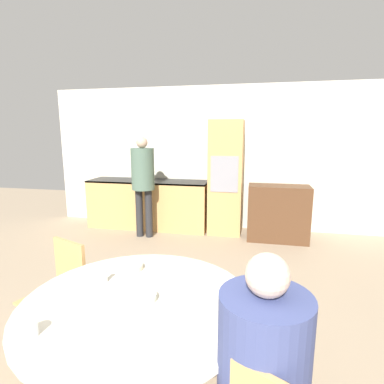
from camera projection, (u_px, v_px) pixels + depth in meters
The scene contains 12 objects.
wall_back at pixel (218, 158), 5.55m from camera, with size 6.43×0.05×2.60m.
kitchen_counter at pixel (149, 203), 5.63m from camera, with size 2.23×0.60×0.89m.
oven_unit at pixel (226, 178), 5.24m from camera, with size 0.57×0.59×1.97m.
sideboard at pixel (278, 213), 4.91m from camera, with size 0.97×0.45×0.92m.
dining_table at pixel (140, 332), 1.84m from camera, with size 1.39×1.39×0.75m.
chair_far_left at pixel (61, 288), 2.44m from camera, with size 0.52×0.52×0.87m.
person_seated at pixel (263, 374), 1.28m from camera, with size 0.40×0.48×1.25m.
person_standing at pixel (143, 176), 4.98m from camera, with size 0.38×0.38×1.70m.
cup at pixel (29, 329), 1.47m from camera, with size 0.08×0.08×0.08m.
bowl_near at pixel (131, 267), 2.20m from camera, with size 0.18×0.18×0.04m.
bowl_centre at pixel (142, 298), 1.79m from camera, with size 0.17×0.17×0.04m.
salt_shaker at pixel (105, 276), 2.01m from camera, with size 0.03×0.03×0.09m.
Camera 1 is at (0.69, -0.28, 1.72)m, focal length 28.00 mm.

